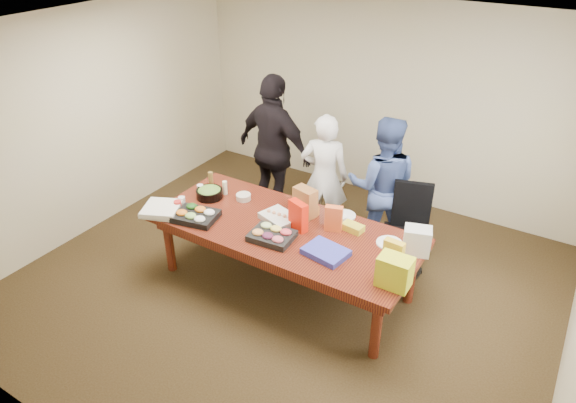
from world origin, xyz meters
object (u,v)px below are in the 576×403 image
Objects in this scene: conference_table at (285,257)px; person_right at (382,186)px; person_center at (324,177)px; salad_bowl at (209,194)px; sheet_cake at (279,218)px; office_chair at (403,233)px.

person_right is at bearing 65.33° from conference_table.
person_center is 0.71m from person_right.
person_right reaches higher than person_center.
salad_bowl is at bearing 29.49° from person_center.
person_center is (-0.14, 1.12, 0.42)m from conference_table.
person_center is 0.95× the size of person_right.
salad_bowl is (-0.94, 0.00, 0.02)m from sheet_cake.
person_right reaches higher than sheet_cake.
conference_table is 1.33m from office_chair.
person_center is 1.39m from salad_bowl.
office_chair is 2.68× the size of sheet_cake.
office_chair is 0.63× the size of person_center.
office_chair is 3.35× the size of salad_bowl.
person_right is at bearing 35.06° from salad_bowl.
sheet_cake is (-0.68, -1.14, -0.05)m from person_right.
person_right reaches higher than salad_bowl.
conference_table is 2.79× the size of office_chair.
person_center is 4.25× the size of sheet_cake.
person_right is at bearing 76.90° from sheet_cake.
salad_bowl is (-1.06, 0.08, 0.42)m from conference_table.
person_center is at bearing 151.59° from office_chair.
person_right reaches higher than conference_table.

